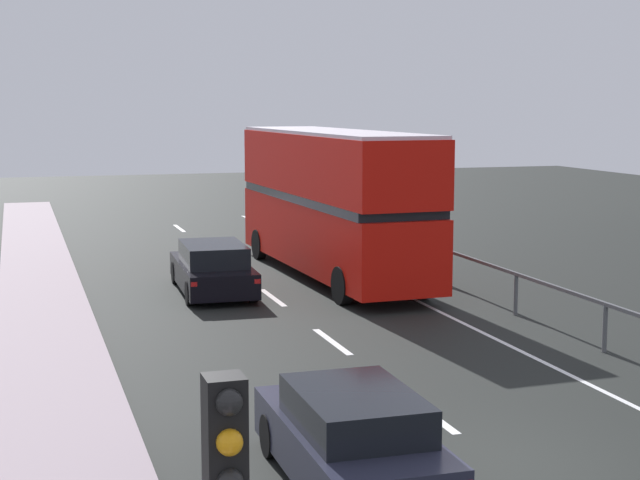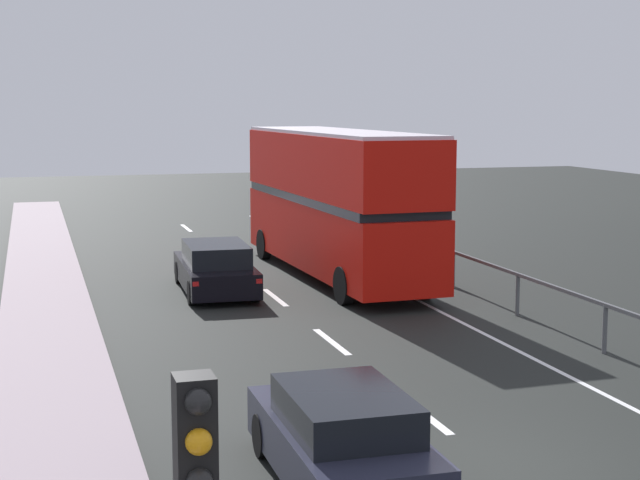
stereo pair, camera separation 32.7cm
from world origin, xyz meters
TOP-DOWN VIEW (x-y plane):
  - ground_plane at (0.00, 0.00)m, footprint 73.91×120.00m
  - lane_paint_markings at (2.16, 8.52)m, footprint 3.68×46.00m
  - bridge_side_railing at (5.17, 9.00)m, footprint 0.10×42.00m
  - double_decker_bus_red at (2.50, 15.40)m, footprint 2.84×10.97m
  - hatchback_car_near at (-2.29, -0.07)m, footprint 1.79×4.14m
  - traffic_signal_pole at (-5.11, -5.30)m, footprint 0.30×0.42m
  - sedan_car_ahead at (-1.40, 14.06)m, footprint 2.03×4.67m

SIDE VIEW (x-z plane):
  - ground_plane at x=0.00m, z-range -0.10..0.00m
  - lane_paint_markings at x=2.16m, z-range 0.00..0.01m
  - hatchback_car_near at x=-2.29m, z-range -0.02..1.36m
  - sedan_car_ahead at x=-1.40m, z-range -0.03..1.37m
  - bridge_side_railing at x=5.17m, z-range 0.34..1.41m
  - double_decker_bus_red at x=2.50m, z-range 0.15..4.54m
  - traffic_signal_pole at x=-5.11m, z-range 0.90..3.97m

